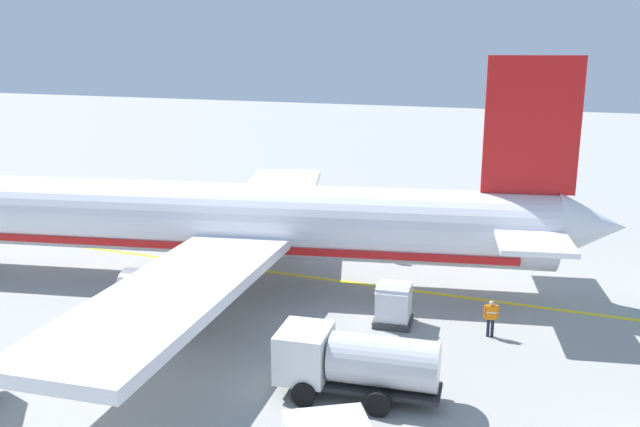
{
  "coord_description": "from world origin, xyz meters",
  "views": [
    {
      "loc": [
        -20.27,
        3.49,
        12.31
      ],
      "look_at": [
        12.0,
        16.24,
        3.72
      ],
      "focal_mm": 38.04,
      "sensor_mm": 36.0,
      "label": 1
    }
  ],
  "objects_px": {
    "crew_marshaller": "(390,245)",
    "airliner_foreground": "(211,220)",
    "service_truck_baggage": "(354,361)",
    "crew_loader_left": "(491,316)",
    "cargo_container_near": "(394,305)"
  },
  "relations": [
    {
      "from": "crew_marshaller",
      "to": "airliner_foreground",
      "type": "bearing_deg",
      "value": 130.8
    },
    {
      "from": "service_truck_baggage",
      "to": "crew_marshaller",
      "type": "xyz_separation_m",
      "value": [
        15.72,
        3.12,
        -0.36
      ]
    },
    {
      "from": "airliner_foreground",
      "to": "service_truck_baggage",
      "type": "relative_size",
      "value": 6.85
    },
    {
      "from": "service_truck_baggage",
      "to": "crew_loader_left",
      "type": "xyz_separation_m",
      "value": [
        7.09,
        -3.85,
        -0.42
      ]
    },
    {
      "from": "crew_loader_left",
      "to": "crew_marshaller",
      "type": "bearing_deg",
      "value": 38.93
    },
    {
      "from": "crew_loader_left",
      "to": "service_truck_baggage",
      "type": "bearing_deg",
      "value": 151.49
    },
    {
      "from": "airliner_foreground",
      "to": "crew_marshaller",
      "type": "bearing_deg",
      "value": -49.2
    },
    {
      "from": "airliner_foreground",
      "to": "crew_loader_left",
      "type": "bearing_deg",
      "value": -97.01
    },
    {
      "from": "crew_marshaller",
      "to": "crew_loader_left",
      "type": "relative_size",
      "value": 1.05
    },
    {
      "from": "cargo_container_near",
      "to": "crew_marshaller",
      "type": "relative_size",
      "value": 1.14
    },
    {
      "from": "airliner_foreground",
      "to": "crew_marshaller",
      "type": "relative_size",
      "value": 23.67
    },
    {
      "from": "service_truck_baggage",
      "to": "crew_marshaller",
      "type": "distance_m",
      "value": 16.03
    },
    {
      "from": "crew_marshaller",
      "to": "service_truck_baggage",
      "type": "bearing_deg",
      "value": -168.79
    },
    {
      "from": "service_truck_baggage",
      "to": "crew_loader_left",
      "type": "height_order",
      "value": "service_truck_baggage"
    },
    {
      "from": "service_truck_baggage",
      "to": "airliner_foreground",
      "type": "bearing_deg",
      "value": 50.94
    }
  ]
}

